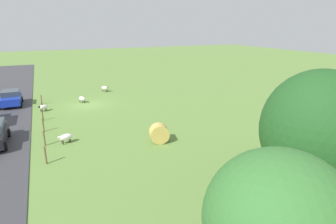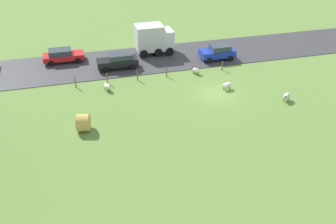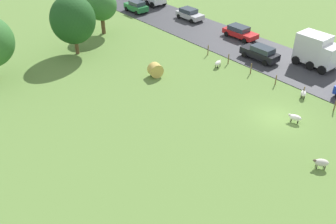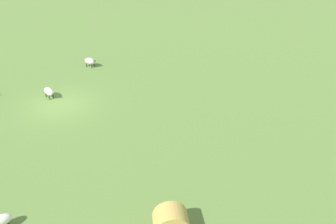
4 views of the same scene
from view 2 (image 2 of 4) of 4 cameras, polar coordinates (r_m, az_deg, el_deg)
ground_plane at (r=37.40m, az=7.20°, el=2.78°), size 160.00×160.00×0.00m
road_strip at (r=45.80m, az=2.70°, el=8.55°), size 8.00×80.00×0.06m
sheep_0 at (r=37.94m, az=-9.19°, el=3.88°), size 1.17×0.76×0.74m
sheep_1 at (r=37.33m, az=17.52°, el=2.31°), size 1.08×1.14×0.79m
sheep_2 at (r=41.01m, az=4.25°, el=6.35°), size 1.07×0.93×0.72m
sheep_3 at (r=38.14m, az=8.89°, el=4.05°), size 0.81×1.18×0.73m
hay_bale_0 at (r=31.99m, az=-12.68°, el=-1.60°), size 1.65×1.31×1.46m
fence_post_0 at (r=42.13m, az=8.23°, el=6.93°), size 0.12×0.12×1.10m
fence_post_1 at (r=41.07m, az=4.11°, el=6.51°), size 0.12×0.12×1.09m
fence_post_2 at (r=40.22m, az=-0.19°, el=6.03°), size 0.12×0.12×1.08m
fence_post_3 at (r=39.59m, az=-4.65°, el=5.60°), size 0.12×0.12×1.21m
fence_post_4 at (r=39.24m, az=-9.21°, el=5.01°), size 0.12×0.12×1.18m
fence_post_5 at (r=39.12m, az=-13.82°, el=4.43°), size 0.12×0.12×1.22m
truck_0 at (r=45.78m, az=-2.21°, el=11.06°), size 2.71×4.38×3.49m
car_1 at (r=45.33m, az=-15.62°, el=8.27°), size 2.13×4.57×1.49m
car_2 at (r=44.82m, az=7.55°, el=9.02°), size 2.20×3.97×1.66m
car_4 at (r=42.37m, az=-7.56°, el=7.67°), size 1.92×4.46×1.65m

